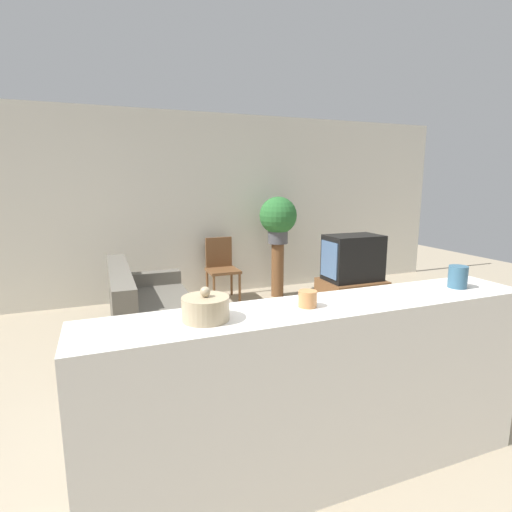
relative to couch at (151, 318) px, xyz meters
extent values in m
plane|color=tan|center=(0.68, -1.66, -0.31)|extent=(14.00, 14.00, 0.00)
cube|color=silver|center=(0.68, 1.77, 1.04)|extent=(9.00, 0.06, 2.70)
cube|color=#605B51|center=(0.04, 0.00, -0.07)|extent=(0.84, 1.73, 0.47)
cube|color=#605B51|center=(-0.28, 0.00, 0.36)|extent=(0.20, 1.73, 0.39)
cube|color=#605B51|center=(0.04, -0.78, 0.01)|extent=(0.84, 0.16, 0.62)
cube|color=#605B51|center=(0.04, 0.78, 0.01)|extent=(0.84, 0.16, 0.62)
cube|color=brown|center=(2.49, -0.01, -0.06)|extent=(0.76, 0.57, 0.50)
cube|color=black|center=(2.49, -0.01, 0.47)|extent=(0.68, 0.43, 0.57)
cube|color=#4C6B93|center=(2.14, -0.01, 0.47)|extent=(0.02, 0.36, 0.44)
cube|color=brown|center=(1.19, 1.34, 0.13)|extent=(0.44, 0.44, 0.04)
cube|color=brown|center=(1.19, 1.54, 0.37)|extent=(0.40, 0.04, 0.44)
cylinder|color=brown|center=(1.00, 1.15, -0.10)|extent=(0.04, 0.04, 0.42)
cylinder|color=brown|center=(1.38, 1.15, -0.10)|extent=(0.04, 0.04, 0.42)
cylinder|color=brown|center=(1.00, 1.53, -0.10)|extent=(0.04, 0.04, 0.42)
cylinder|color=brown|center=(1.38, 1.53, -0.10)|extent=(0.04, 0.04, 0.42)
cylinder|color=brown|center=(2.02, 1.23, 0.10)|extent=(0.19, 0.19, 0.81)
cylinder|color=#4C4C51|center=(2.02, 1.23, 0.59)|extent=(0.29, 0.29, 0.18)
sphere|color=#2D7033|center=(2.02, 1.23, 0.92)|extent=(0.55, 0.55, 0.55)
cube|color=white|center=(0.68, -2.31, 0.22)|extent=(2.61, 0.44, 1.06)
cylinder|color=tan|center=(0.02, -2.31, 0.81)|extent=(0.23, 0.23, 0.11)
sphere|color=tan|center=(0.02, -2.31, 0.89)|extent=(0.05, 0.05, 0.05)
cylinder|color=#C6844C|center=(0.58, -2.31, 0.80)|extent=(0.10, 0.10, 0.09)
cylinder|color=#335B75|center=(1.65, -2.31, 0.82)|extent=(0.11, 0.11, 0.14)
camera|label=1|loc=(-0.42, -4.11, 1.42)|focal=28.00mm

